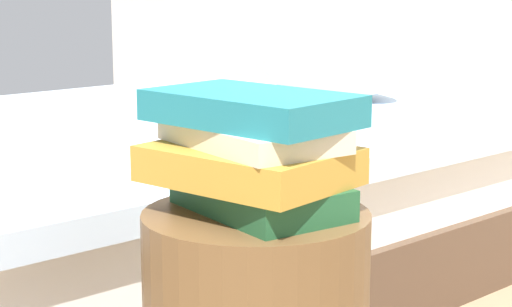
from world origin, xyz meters
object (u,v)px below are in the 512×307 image
object	(u,v)px
book_ochre	(249,165)
bed	(137,201)
book_cream	(252,135)
book_forest	(259,196)
book_teal	(251,108)

from	to	relation	value
book_ochre	bed	bearing A→B (deg)	145.11
bed	book_cream	world-z (taller)	book_cream
book_forest	book_cream	xyz separation A→B (m)	(-0.00, -0.01, 0.09)
bed	book_forest	size ratio (longest dim) A/B	7.95
bed	book_cream	xyz separation A→B (m)	(1.10, -0.52, 0.40)
book_ochre	book_cream	xyz separation A→B (m)	(-0.00, 0.01, 0.04)
book_ochre	book_teal	xyz separation A→B (m)	(-0.00, 0.01, 0.08)
book_forest	book_teal	xyz separation A→B (m)	(-0.01, -0.01, 0.13)
book_teal	book_forest	bearing A→B (deg)	48.09
bed	book_forest	world-z (taller)	bed
book_cream	bed	bearing A→B (deg)	160.76
book_ochre	book_cream	bearing A→B (deg)	86.91
book_cream	book_teal	xyz separation A→B (m)	(-0.00, -0.00, 0.04)
book_forest	book_cream	world-z (taller)	book_cream
bed	book_forest	distance (m)	1.26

